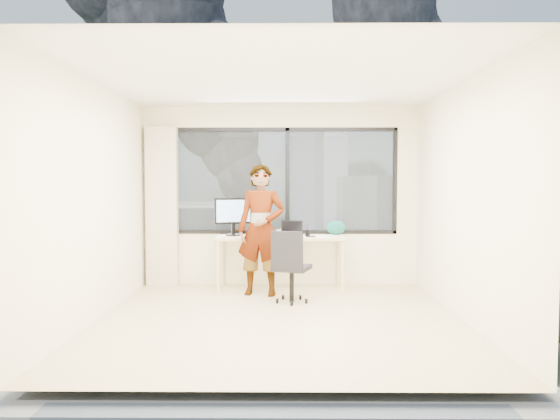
{
  "coord_description": "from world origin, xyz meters",
  "views": [
    {
      "loc": [
        0.06,
        -5.66,
        1.5
      ],
      "look_at": [
        0.0,
        1.0,
        1.15
      ],
      "focal_mm": 33.47,
      "sensor_mm": 36.0,
      "label": 1
    }
  ],
  "objects_px": {
    "monitor": "(233,216)",
    "laptop": "(290,229)",
    "person": "(261,230)",
    "game_console": "(289,232)",
    "chair": "(292,266)",
    "desk": "(280,262)",
    "handbag": "(336,228)"
  },
  "relations": [
    {
      "from": "monitor",
      "to": "laptop",
      "type": "relative_size",
      "value": 1.67
    },
    {
      "from": "person",
      "to": "game_console",
      "type": "xyz_separation_m",
      "value": [
        0.37,
        0.66,
        -0.09
      ]
    },
    {
      "from": "chair",
      "to": "monitor",
      "type": "xyz_separation_m",
      "value": [
        -0.82,
        0.9,
        0.56
      ]
    },
    {
      "from": "desk",
      "to": "chair",
      "type": "relative_size",
      "value": 1.94
    },
    {
      "from": "monitor",
      "to": "laptop",
      "type": "height_order",
      "value": "monitor"
    },
    {
      "from": "person",
      "to": "handbag",
      "type": "bearing_deg",
      "value": 38.35
    },
    {
      "from": "desk",
      "to": "chair",
      "type": "height_order",
      "value": "chair"
    },
    {
      "from": "chair",
      "to": "laptop",
      "type": "height_order",
      "value": "laptop"
    },
    {
      "from": "person",
      "to": "laptop",
      "type": "bearing_deg",
      "value": 50.64
    },
    {
      "from": "chair",
      "to": "person",
      "type": "xyz_separation_m",
      "value": [
        -0.4,
        0.45,
        0.41
      ]
    },
    {
      "from": "chair",
      "to": "person",
      "type": "distance_m",
      "value": 0.73
    },
    {
      "from": "laptop",
      "to": "handbag",
      "type": "height_order",
      "value": "handbag"
    },
    {
      "from": "monitor",
      "to": "laptop",
      "type": "bearing_deg",
      "value": -27.68
    },
    {
      "from": "desk",
      "to": "handbag",
      "type": "height_order",
      "value": "handbag"
    },
    {
      "from": "person",
      "to": "handbag",
      "type": "relative_size",
      "value": 6.64
    },
    {
      "from": "desk",
      "to": "game_console",
      "type": "distance_m",
      "value": 0.5
    },
    {
      "from": "game_console",
      "to": "laptop",
      "type": "distance_m",
      "value": 0.33
    },
    {
      "from": "desk",
      "to": "chair",
      "type": "bearing_deg",
      "value": -80.11
    },
    {
      "from": "desk",
      "to": "monitor",
      "type": "bearing_deg",
      "value": 175.44
    },
    {
      "from": "laptop",
      "to": "desk",
      "type": "bearing_deg",
      "value": 167.58
    },
    {
      "from": "game_console",
      "to": "handbag",
      "type": "bearing_deg",
      "value": 10.76
    },
    {
      "from": "person",
      "to": "game_console",
      "type": "bearing_deg",
      "value": 70.13
    },
    {
      "from": "monitor",
      "to": "game_console",
      "type": "relative_size",
      "value": 1.78
    },
    {
      "from": "desk",
      "to": "game_console",
      "type": "relative_size",
      "value": 5.89
    },
    {
      "from": "desk",
      "to": "game_console",
      "type": "xyz_separation_m",
      "value": [
        0.12,
        0.25,
        0.41
      ]
    },
    {
      "from": "game_console",
      "to": "handbag",
      "type": "relative_size",
      "value": 1.16
    },
    {
      "from": "monitor",
      "to": "game_console",
      "type": "bearing_deg",
      "value": -5.01
    },
    {
      "from": "desk",
      "to": "monitor",
      "type": "height_order",
      "value": "monitor"
    },
    {
      "from": "person",
      "to": "monitor",
      "type": "height_order",
      "value": "person"
    },
    {
      "from": "desk",
      "to": "game_console",
      "type": "bearing_deg",
      "value": 64.4
    },
    {
      "from": "person",
      "to": "monitor",
      "type": "relative_size",
      "value": 3.21
    },
    {
      "from": "game_console",
      "to": "laptop",
      "type": "relative_size",
      "value": 0.94
    }
  ]
}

